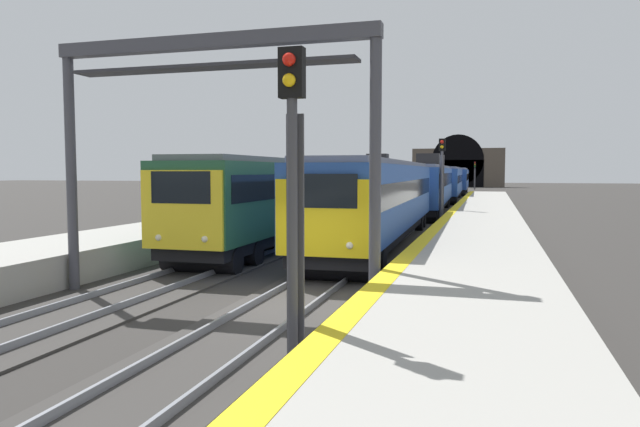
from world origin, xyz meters
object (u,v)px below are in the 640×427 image
train_main_approaching (439,184)px  railway_signal_mid (442,175)px  overhead_signal_gantry (210,99)px  train_adjacent_platform (346,188)px  railway_signal_near (293,190)px  railway_signal_far (475,173)px

train_main_approaching → railway_signal_mid: bearing=3.9°
train_main_approaching → overhead_signal_gantry: (-41.79, 2.17, 2.97)m
railway_signal_mid → train_adjacent_platform: bearing=-98.1°
railway_signal_near → overhead_signal_gantry: (5.13, 3.98, 2.10)m
train_main_approaching → railway_signal_near: size_ratio=15.57×
railway_signal_far → overhead_signal_gantry: size_ratio=0.56×
train_adjacent_platform → overhead_signal_gantry: size_ratio=4.84×
railway_signal_mid → railway_signal_far: bearing=-180.0°
railway_signal_far → overhead_signal_gantry: (-92.67, 3.98, 2.10)m
railway_signal_mid → railway_signal_far: railway_signal_mid is taller
railway_signal_near → railway_signal_far: size_ratio=1.04×
railway_signal_far → train_main_approaching: bearing=-2.0°
railway_signal_near → railway_signal_far: railway_signal_near is taller
train_main_approaching → railway_signal_mid: railway_signal_mid is taller
overhead_signal_gantry → railway_signal_far: bearing=-2.5°
train_adjacent_platform → railway_signal_near: bearing=11.4°
overhead_signal_gantry → railway_signal_mid: bearing=-10.1°
train_adjacent_platform → railway_signal_mid: bearing=81.0°
railway_signal_mid → train_main_approaching: bearing=-174.7°
train_main_approaching → railway_signal_mid: size_ratio=15.26×
railway_signal_mid → railway_signal_far: size_ratio=1.06×
railway_signal_far → overhead_signal_gantry: overhead_signal_gantry is taller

